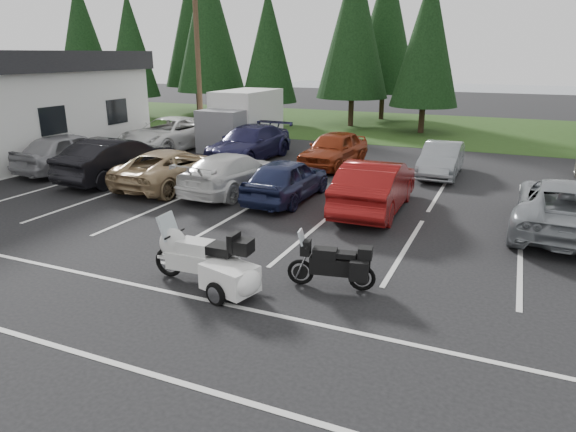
# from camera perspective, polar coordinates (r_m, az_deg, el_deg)

# --- Properties ---
(ground) EXTENTS (120.00, 120.00, 0.00)m
(ground) POSITION_cam_1_polar(r_m,az_deg,el_deg) (13.51, -1.36, -3.11)
(ground) COLOR black
(ground) RESTS_ON ground
(grass_strip) EXTENTS (80.00, 16.00, 0.01)m
(grass_strip) POSITION_cam_1_polar(r_m,az_deg,el_deg) (36.16, 15.17, 9.44)
(grass_strip) COLOR #213711
(grass_strip) RESTS_ON ground
(lake_water) EXTENTS (70.00, 50.00, 0.02)m
(lake_water) POSITION_cam_1_polar(r_m,az_deg,el_deg) (66.62, 23.02, 12.16)
(lake_water) COLOR gray
(lake_water) RESTS_ON ground
(utility_pole) EXTENTS (1.60, 0.26, 9.00)m
(utility_pole) POSITION_cam_1_polar(r_m,az_deg,el_deg) (28.03, -10.00, 17.20)
(utility_pole) COLOR #473321
(utility_pole) RESTS_ON ground
(box_truck) EXTENTS (2.40, 5.60, 2.90)m
(box_truck) POSITION_cam_1_polar(r_m,az_deg,el_deg) (27.62, -5.53, 10.62)
(box_truck) COLOR silver
(box_truck) RESTS_ON ground
(stall_markings) EXTENTS (32.00, 16.00, 0.01)m
(stall_markings) POSITION_cam_1_polar(r_m,az_deg,el_deg) (15.24, 1.82, -0.66)
(stall_markings) COLOR silver
(stall_markings) RESTS_ON ground
(conifer_0) EXTENTS (4.58, 4.58, 10.66)m
(conifer_0) POSITION_cam_1_polar(r_m,az_deg,el_deg) (47.62, -21.94, 18.18)
(conifer_0) COLOR #332316
(conifer_0) RESTS_ON ground
(conifer_1) EXTENTS (3.96, 3.96, 9.22)m
(conifer_1) POSITION_cam_1_polar(r_m,az_deg,el_deg) (42.60, -17.10, 17.72)
(conifer_1) COLOR #332316
(conifer_1) RESTS_ON ground
(conifer_2) EXTENTS (5.10, 5.10, 11.89)m
(conifer_2) POSITION_cam_1_polar(r_m,az_deg,el_deg) (40.42, -8.81, 20.52)
(conifer_2) COLOR #332316
(conifer_2) RESTS_ON ground
(conifer_3) EXTENTS (3.87, 3.87, 9.02)m
(conifer_3) POSITION_cam_1_polar(r_m,az_deg,el_deg) (36.48, -2.20, 18.38)
(conifer_3) COLOR #332316
(conifer_3) RESTS_ON ground
(conifer_4) EXTENTS (4.80, 4.80, 11.17)m
(conifer_4) POSITION_cam_1_polar(r_m,az_deg,el_deg) (35.91, 7.36, 20.29)
(conifer_4) COLOR #332316
(conifer_4) RESTS_ON ground
(conifer_5) EXTENTS (4.14, 4.14, 9.63)m
(conifer_5) POSITION_cam_1_polar(r_m,az_deg,el_deg) (33.48, 15.28, 18.50)
(conifer_5) COLOR #332316
(conifer_5) RESTS_ON ground
(conifer_back_a) EXTENTS (5.28, 5.28, 12.30)m
(conifer_back_a) POSITION_cam_1_polar(r_m,az_deg,el_deg) (46.12, -10.35, 20.36)
(conifer_back_a) COLOR #332316
(conifer_back_a) RESTS_ON ground
(conifer_back_b) EXTENTS (4.97, 4.97, 11.58)m
(conifer_back_b) POSITION_cam_1_polar(r_m,az_deg,el_deg) (40.10, 10.84, 20.18)
(conifer_back_b) COLOR #332316
(conifer_back_b) RESTS_ON ground
(car_near_0) EXTENTS (2.23, 4.98, 1.66)m
(car_near_0) POSITION_cam_1_polar(r_m,az_deg,el_deg) (23.64, -22.99, 6.62)
(car_near_0) COLOR #9C9CA0
(car_near_0) RESTS_ON ground
(car_near_1) EXTENTS (2.16, 5.21, 1.68)m
(car_near_1) POSITION_cam_1_polar(r_m,az_deg,el_deg) (21.24, -18.34, 6.03)
(car_near_1) COLOR black
(car_near_1) RESTS_ON ground
(car_near_2) EXTENTS (2.49, 5.13, 1.41)m
(car_near_2) POSITION_cam_1_polar(r_m,az_deg,el_deg) (19.70, -12.62, 5.25)
(car_near_2) COLOR #9F835C
(car_near_2) RESTS_ON ground
(car_near_3) EXTENTS (2.36, 5.01, 1.41)m
(car_near_3) POSITION_cam_1_polar(r_m,az_deg,el_deg) (18.49, -6.10, 4.79)
(car_near_3) COLOR silver
(car_near_3) RESTS_ON ground
(car_near_4) EXTENTS (1.79, 4.30, 1.46)m
(car_near_4) POSITION_cam_1_polar(r_m,az_deg,el_deg) (17.35, -0.14, 4.11)
(car_near_4) COLOR #1B2143
(car_near_4) RESTS_ON ground
(car_near_5) EXTENTS (1.84, 4.98, 1.63)m
(car_near_5) POSITION_cam_1_polar(r_m,az_deg,el_deg) (16.36, 9.65, 3.33)
(car_near_5) COLOR maroon
(car_near_5) RESTS_ON ground
(car_near_6) EXTENTS (2.86, 5.59, 1.51)m
(car_near_6) POSITION_cam_1_polar(r_m,az_deg,el_deg) (16.09, 28.43, 0.96)
(car_near_6) COLOR gray
(car_near_6) RESTS_ON ground
(car_far_0) EXTENTS (3.23, 6.18, 1.66)m
(car_far_0) POSITION_cam_1_polar(r_m,az_deg,el_deg) (27.28, -13.05, 8.85)
(car_far_0) COLOR white
(car_far_0) RESTS_ON ground
(car_far_1) EXTENTS (2.50, 5.55, 1.58)m
(car_far_1) POSITION_cam_1_polar(r_m,az_deg,el_deg) (24.16, -4.33, 8.07)
(car_far_1) COLOR #19183E
(car_far_1) RESTS_ON ground
(car_far_2) EXTENTS (2.24, 4.67, 1.54)m
(car_far_2) POSITION_cam_1_polar(r_m,az_deg,el_deg) (22.75, 5.10, 7.40)
(car_far_2) COLOR maroon
(car_far_2) RESTS_ON ground
(car_far_3) EXTENTS (1.43, 4.07, 1.34)m
(car_far_3) POSITION_cam_1_polar(r_m,az_deg,el_deg) (21.84, 16.68, 6.03)
(car_far_3) COLOR gray
(car_far_3) RESTS_ON ground
(touring_motorcycle) EXTENTS (2.72, 0.90, 1.50)m
(touring_motorcycle) POSITION_cam_1_polar(r_m,az_deg,el_deg) (11.16, -9.52, -3.82)
(touring_motorcycle) COLOR silver
(touring_motorcycle) RESTS_ON ground
(cargo_trailer) EXTENTS (1.75, 1.27, 0.73)m
(cargo_trailer) POSITION_cam_1_polar(r_m,az_deg,el_deg) (10.59, -6.48, -7.17)
(cargo_trailer) COLOR white
(cargo_trailer) RESTS_ON ground
(adventure_motorcycle) EXTENTS (2.18, 1.08, 1.27)m
(adventure_motorcycle) POSITION_cam_1_polar(r_m,az_deg,el_deg) (10.87, 4.82, -4.88)
(adventure_motorcycle) COLOR black
(adventure_motorcycle) RESTS_ON ground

